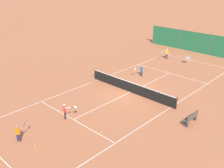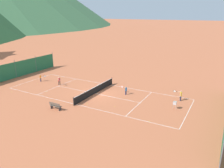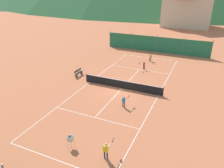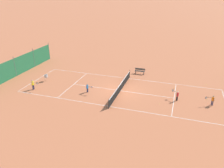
# 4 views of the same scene
# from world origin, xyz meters

# --- Properties ---
(ground_plane) EXTENTS (600.00, 600.00, 0.00)m
(ground_plane) POSITION_xyz_m (0.00, 0.00, 0.00)
(ground_plane) COLOR #B7603D
(court_line_markings) EXTENTS (8.25, 23.85, 0.01)m
(court_line_markings) POSITION_xyz_m (0.00, 0.00, 0.00)
(court_line_markings) COLOR white
(court_line_markings) RESTS_ON ground
(tennis_net) EXTENTS (9.18, 0.08, 1.06)m
(tennis_net) POSITION_xyz_m (0.00, 0.00, 0.50)
(tennis_net) COLOR #2D2D2D
(tennis_net) RESTS_ON ground
(windscreen_fence_near) EXTENTS (17.28, 0.08, 2.90)m
(windscreen_fence_near) POSITION_xyz_m (-0.00, -15.50, 1.31)
(windscreen_fence_near) COLOR #236B42
(windscreen_fence_near) RESTS_ON ground
(player_near_service) EXTENTS (0.44, 1.05, 1.28)m
(player_near_service) POSITION_xyz_m (3.01, -10.39, 0.74)
(player_near_service) COLOR #23284C
(player_near_service) RESTS_ON ground
(player_far_baseline) EXTENTS (0.50, 0.93, 1.11)m
(player_far_baseline) POSITION_xyz_m (1.66, -3.66, 0.65)
(player_far_baseline) COLOR #23284C
(player_far_baseline) RESTS_ON ground
(player_near_baseline) EXTENTS (0.81, 0.81, 1.17)m
(player_near_baseline) POSITION_xyz_m (0.50, 6.66, 0.69)
(player_near_baseline) COLOR black
(player_near_baseline) RESTS_ON ground
(player_far_service) EXTENTS (0.48, 0.98, 1.14)m
(player_far_service) POSITION_xyz_m (0.41, 10.32, 0.67)
(player_far_service) COLOR #23284C
(player_far_service) RESTS_ON ground
(tennis_ball_by_net_left) EXTENTS (0.07, 0.07, 0.07)m
(tennis_ball_by_net_left) POSITION_xyz_m (1.83, 4.94, 0.03)
(tennis_ball_by_net_left) COLOR #CCE033
(tennis_ball_by_net_left) RESTS_ON ground
(tennis_ball_far_corner) EXTENTS (0.07, 0.07, 0.07)m
(tennis_ball_far_corner) POSITION_xyz_m (4.38, 0.26, 0.03)
(tennis_ball_far_corner) COLOR #CCE033
(tennis_ball_far_corner) RESTS_ON ground
(tennis_ball_service_box) EXTENTS (0.07, 0.07, 0.07)m
(tennis_ball_service_box) POSITION_xyz_m (-0.74, 9.96, 0.03)
(tennis_ball_service_box) COLOR #CCE033
(tennis_ball_service_box) RESTS_ON ground
(tennis_ball_alley_right) EXTENTS (0.07, 0.07, 0.07)m
(tennis_ball_alley_right) POSITION_xyz_m (-4.00, -8.97, 0.03)
(tennis_ball_alley_right) COLOR #CCE033
(tennis_ball_alley_right) RESTS_ON ground
(tennis_ball_mid_court) EXTENTS (0.07, 0.07, 0.07)m
(tennis_ball_mid_court) POSITION_xyz_m (-2.50, -4.28, 0.03)
(tennis_ball_mid_court) COLOR #CCE033
(tennis_ball_mid_court) RESTS_ON ground
(tennis_ball_by_net_right) EXTENTS (0.07, 0.07, 0.07)m
(tennis_ball_by_net_right) POSITION_xyz_m (-2.65, 6.19, 0.03)
(tennis_ball_by_net_right) COLOR #CCE033
(tennis_ball_by_net_right) RESTS_ON ground
(tennis_ball_alley_left) EXTENTS (0.07, 0.07, 0.07)m
(tennis_ball_alley_left) POSITION_xyz_m (-3.40, -1.05, 0.03)
(tennis_ball_alley_left) COLOR #CCE033
(tennis_ball_alley_left) RESTS_ON ground
(tennis_ball_near_corner) EXTENTS (0.07, 0.07, 0.07)m
(tennis_ball_near_corner) POSITION_xyz_m (-5.08, 10.14, 0.03)
(tennis_ball_near_corner) COLOR #CCE033
(tennis_ball_near_corner) RESTS_ON ground
(ball_hopper) EXTENTS (0.36, 0.36, 0.89)m
(ball_hopper) POSITION_xyz_m (0.19, -10.40, 0.66)
(ball_hopper) COLOR #B7B7BC
(ball_hopper) RESTS_ON ground
(courtside_bench) EXTENTS (0.36, 1.50, 0.84)m
(courtside_bench) POSITION_xyz_m (-6.34, 1.11, 0.45)
(courtside_bench) COLOR #51473D
(courtside_bench) RESTS_ON ground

